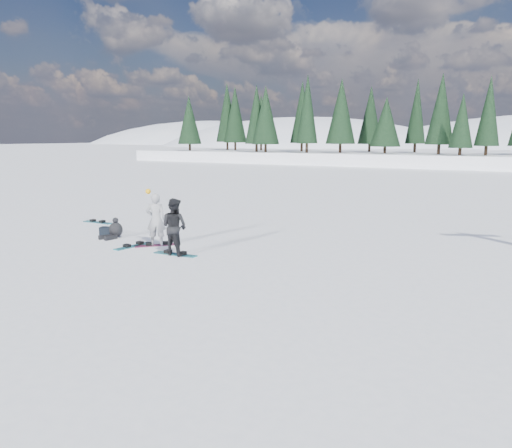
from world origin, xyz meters
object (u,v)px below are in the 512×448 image
at_px(snowboarder_man, 174,227).
at_px(snowboard_loose_a, 134,246).
at_px(snowboarder_woman, 156,219).
at_px(seated_rider, 115,230).
at_px(gear_bag, 106,231).
at_px(snowboard_loose_c, 98,222).

xyz_separation_m(snowboarder_man, snowboard_loose_a, (-2.00, 0.27, -0.89)).
xyz_separation_m(snowboarder_woman, seated_rider, (-2.26, 0.33, -0.63)).
height_order(snowboarder_man, gear_bag, snowboarder_man).
relative_size(seated_rider, gear_bag, 2.12).
height_order(snowboarder_man, seated_rider, snowboarder_man).
distance_m(gear_bag, snowboard_loose_a, 2.58).
xyz_separation_m(snowboard_loose_c, snowboard_loose_a, (4.68, -2.83, 0.00)).
height_order(snowboarder_woman, seated_rider, snowboarder_woman).
relative_size(snowboarder_woman, seated_rider, 2.06).
distance_m(snowboarder_man, gear_bag, 4.61).
bearing_deg(snowboarder_woman, snowboarder_man, 122.24).
relative_size(snowboarder_man, gear_bag, 4.02).
distance_m(snowboarder_woman, seated_rider, 2.37).
bearing_deg(snowboarder_man, gear_bag, -13.58).
xyz_separation_m(snowboarder_man, seated_rider, (-3.65, 1.08, -0.62)).
distance_m(gear_bag, snowboard_loose_c, 2.93).
height_order(snowboard_loose_c, snowboard_loose_a, same).
xyz_separation_m(snowboarder_woman, snowboarder_man, (1.38, -0.75, -0.01)).
distance_m(snowboarder_man, seated_rider, 3.85).
relative_size(snowboarder_man, snowboard_loose_a, 1.21).
relative_size(snowboarder_woman, snowboard_loose_c, 1.31).
xyz_separation_m(seated_rider, gear_bag, (-0.70, 0.25, -0.14)).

